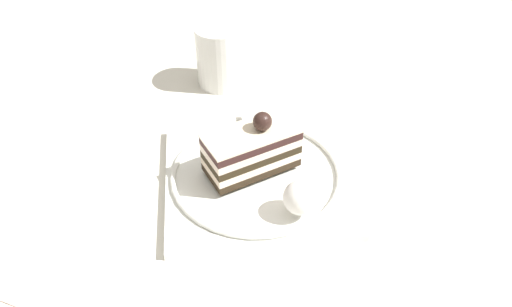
# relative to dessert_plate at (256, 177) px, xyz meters

# --- Properties ---
(ground_plane) EXTENTS (2.40, 2.40, 0.00)m
(ground_plane) POSITION_rel_dessert_plate_xyz_m (0.01, -0.03, -0.01)
(ground_plane) COLOR silver
(dessert_plate) EXTENTS (0.24, 0.24, 0.02)m
(dessert_plate) POSITION_rel_dessert_plate_xyz_m (0.00, 0.00, 0.00)
(dessert_plate) COLOR white
(dessert_plate) RESTS_ON ground_plane
(cake_slice) EXTENTS (0.14, 0.10, 0.08)m
(cake_slice) POSITION_rel_dessert_plate_xyz_m (-0.00, 0.01, 0.04)
(cake_slice) COLOR black
(cake_slice) RESTS_ON dessert_plate
(whipped_cream_dollop) EXTENTS (0.04, 0.04, 0.04)m
(whipped_cream_dollop) POSITION_rel_dessert_plate_xyz_m (0.04, -0.08, 0.03)
(whipped_cream_dollop) COLOR white
(whipped_cream_dollop) RESTS_ON dessert_plate
(fork) EXTENTS (0.01, 0.11, 0.00)m
(fork) POSITION_rel_dessert_plate_xyz_m (0.01, 0.09, 0.01)
(fork) COLOR silver
(fork) RESTS_ON dessert_plate
(drink_glass_far) EXTENTS (0.08, 0.08, 0.10)m
(drink_glass_far) POSITION_rel_dessert_plate_xyz_m (-0.03, 0.26, 0.04)
(drink_glass_far) COLOR white
(drink_glass_far) RESTS_ON ground_plane
(folded_napkin) EXTENTS (0.11, 0.13, 0.00)m
(folded_napkin) POSITION_rel_dessert_plate_xyz_m (-0.24, -0.11, -0.01)
(folded_napkin) COLOR beige
(folded_napkin) RESTS_ON ground_plane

